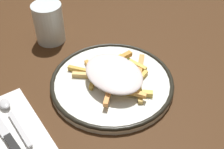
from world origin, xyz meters
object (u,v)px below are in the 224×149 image
(fries_heap, at_px, (113,74))
(napkin, at_px, (5,134))
(knife, at_px, (8,137))
(water_glass, at_px, (49,23))
(plate, at_px, (112,82))
(spoon, at_px, (11,114))

(fries_heap, xyz_separation_m, napkin, (-0.26, 0.02, -0.03))
(knife, distance_m, water_glass, 0.35)
(plate, relative_size, spoon, 1.93)
(fries_heap, bearing_deg, spoon, 167.50)
(plate, height_order, spoon, same)
(napkin, bearing_deg, spoon, 51.32)
(fries_heap, relative_size, water_glass, 1.79)
(fries_heap, height_order, spoon, fries_heap)
(fries_heap, distance_m, knife, 0.26)
(plate, height_order, water_glass, water_glass)
(napkin, distance_m, water_glass, 0.34)
(napkin, bearing_deg, knife, -86.38)
(plate, distance_m, knife, 0.26)
(fries_heap, relative_size, spoon, 1.31)
(napkin, xyz_separation_m, spoon, (0.03, 0.03, 0.01))
(plate, relative_size, napkin, 1.36)
(spoon, bearing_deg, water_glass, 45.74)
(fries_heap, bearing_deg, knife, -179.57)
(spoon, relative_size, water_glass, 1.36)
(plate, height_order, fries_heap, fries_heap)
(plate, height_order, knife, plate)
(fries_heap, relative_size, knife, 0.95)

